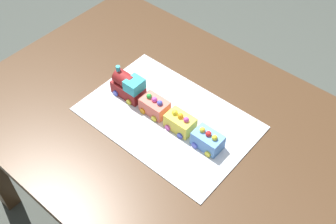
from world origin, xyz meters
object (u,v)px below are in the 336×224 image
dining_table (164,136)px  cake_car_caboose_sky_blue (208,140)px  cake_car_gondola_coral (155,106)px  cake_locomotive (129,85)px  cake_car_hopper_lemon (181,122)px

dining_table → cake_car_caboose_sky_blue: bearing=0.7°
dining_table → cake_car_gondola_coral: (-0.04, 0.00, 0.14)m
cake_locomotive → cake_car_gondola_coral: size_ratio=1.40×
cake_car_gondola_coral → cake_car_caboose_sky_blue: same height
cake_car_caboose_sky_blue → cake_locomotive: bearing=-180.0°
cake_locomotive → cake_car_hopper_lemon: size_ratio=1.40×
cake_locomotive → cake_car_caboose_sky_blue: cake_locomotive is taller
dining_table → cake_car_hopper_lemon: 0.16m
cake_locomotive → cake_car_gondola_coral: (0.13, 0.00, -0.02)m
cake_locomotive → cake_car_caboose_sky_blue: (0.36, 0.00, -0.02)m
dining_table → cake_car_caboose_sky_blue: 0.24m
dining_table → cake_locomotive: cake_locomotive is taller
cake_locomotive → cake_car_gondola_coral: bearing=0.0°
cake_locomotive → cake_car_hopper_lemon: (0.25, 0.00, -0.02)m
dining_table → cake_car_gondola_coral: size_ratio=14.00×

